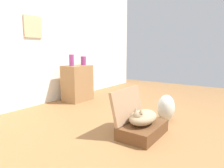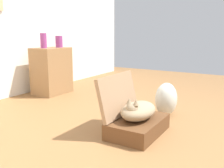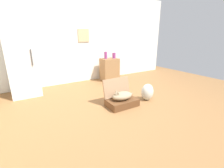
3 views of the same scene
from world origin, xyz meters
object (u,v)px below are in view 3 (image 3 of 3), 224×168
Objects in this scene: plastic_bag_white at (147,92)px; refrigerator at (22,60)px; cat at (122,96)px; vase_tall at (106,55)px; suitcase_base at (122,103)px; side_table at (110,69)px; vase_short at (114,56)px.

refrigerator reaches higher than plastic_bag_white.
cat is at bearing 177.46° from plastic_bag_white.
vase_tall is (-0.00, 1.85, 0.62)m from plastic_bag_white.
suitcase_base is 2.00m from side_table.
vase_tall reaches higher than suitcase_base.
cat is 3.00× the size of vase_short.
vase_tall is (0.66, 1.82, 0.57)m from cat.
suitcase_base is 1.66× the size of plastic_bag_white.
vase_short is (0.26, 1.80, 0.59)m from plastic_bag_white.
cat is at bearing 177.40° from suitcase_base.
refrigerator reaches higher than cat.
vase_tall is at bearing 69.94° from cat.
refrigerator is at bearing 141.45° from plastic_bag_white.
vase_short reaches higher than side_table.
vase_tall is at bearing 178.37° from side_table.
suitcase_base is at bearing -109.81° from vase_tall.
refrigerator is at bearing 131.94° from cat.
side_table reaches higher than plastic_bag_white.
refrigerator is 2.25m from vase_tall.
side_table is at bearing -1.63° from vase_tall.
cat is at bearing -113.71° from side_table.
side_table is (0.13, 1.85, 0.16)m from plastic_bag_white.
vase_short is (0.92, 1.77, 0.71)m from suitcase_base.
side_table is 3.23× the size of vase_tall.
suitcase_base is at bearing -117.55° from vase_short.
suitcase_base is at bearing -2.60° from cat.
side_table is (2.38, 0.05, -0.50)m from refrigerator.
vase_short is at bearing 62.22° from cat.
suitcase_base is 1.18× the size of cat.
cat is 2.42× the size of vase_tall.
vase_short reaches higher than cat.
vase_tall reaches higher than cat.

